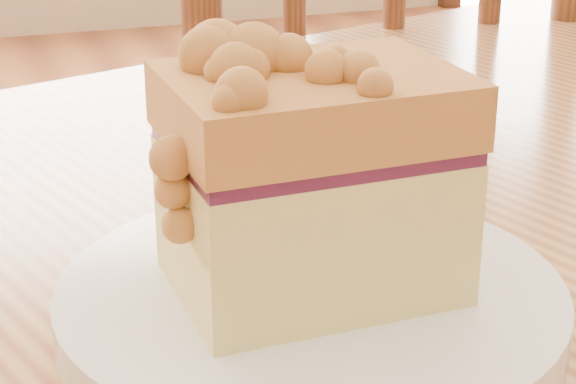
# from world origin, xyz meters

# --- Properties ---
(cafe_chair_main) EXTENTS (0.49, 0.49, 0.99)m
(cafe_chair_main) POSITION_xyz_m (0.00, 0.80, 0.50)
(cafe_chair_main) COLOR brown
(cafe_chair_main) RESTS_ON ground
(plate) EXTENTS (0.21, 0.21, 0.02)m
(plate) POSITION_xyz_m (-0.28, 0.15, 0.76)
(plate) COLOR white
(plate) RESTS_ON cafe_table_main
(cake_slice) EXTENTS (0.12, 0.09, 0.11)m
(cake_slice) POSITION_xyz_m (-0.28, 0.15, 0.82)
(cake_slice) COLOR #E6DA82
(cake_slice) RESTS_ON plate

